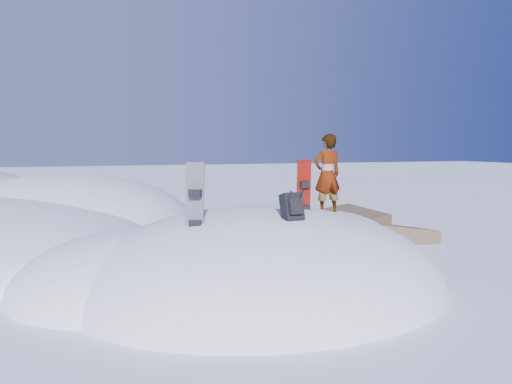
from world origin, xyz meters
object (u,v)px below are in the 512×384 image
object	(u,v)px
snowboard_red	(304,199)
person	(327,174)
snowboard_dark	(195,212)
backpack	(292,207)

from	to	relation	value
snowboard_red	person	xyz separation A→B (m)	(0.83, 0.64, 0.41)
snowboard_dark	backpack	world-z (taller)	snowboard_dark
snowboard_red	backpack	xyz separation A→B (m)	(-0.61, -0.83, -0.02)
snowboard_dark	backpack	xyz separation A→B (m)	(1.56, -0.42, 0.07)
snowboard_dark	person	distance (m)	3.22
snowboard_red	snowboard_dark	world-z (taller)	snowboard_red
person	backpack	bearing A→B (deg)	43.38
snowboard_dark	person	xyz separation A→B (m)	(3.00, 1.05, 0.50)
backpack	person	bearing A→B (deg)	41.92
snowboard_dark	backpack	size ratio (longest dim) A/B	3.05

